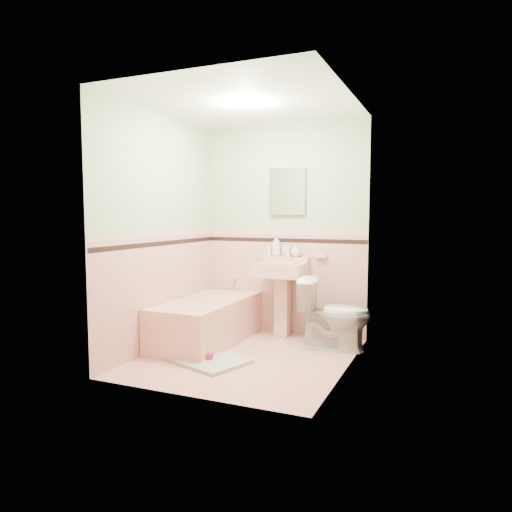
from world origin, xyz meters
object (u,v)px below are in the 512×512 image
at_px(bucket, 317,330).
at_px(shoe, 205,356).
at_px(bathtub, 207,322).
at_px(medicine_cabinet, 287,191).
at_px(soap_bottle_mid, 286,249).
at_px(soap_bottle_left, 276,245).
at_px(toilet, 334,314).
at_px(sink, 281,300).
at_px(soap_bottle_right, 296,250).

xyz_separation_m(bucket, shoe, (-0.78, -1.19, -0.06)).
bearing_deg(shoe, bathtub, 94.80).
bearing_deg(medicine_cabinet, soap_bottle_mid, -80.22).
distance_m(bathtub, soap_bottle_left, 1.23).
xyz_separation_m(soap_bottle_mid, toilet, (0.68, -0.40, -0.64)).
bearing_deg(sink, bathtub, -142.07).
bearing_deg(bucket, soap_bottle_mid, 160.72).
xyz_separation_m(soap_bottle_right, shoe, (-0.47, -1.34, -0.94)).
relative_size(bathtub, soap_bottle_left, 5.81).
height_order(sink, shoe, sink).
bearing_deg(soap_bottle_right, shoe, -109.36).
xyz_separation_m(soap_bottle_right, bucket, (0.31, -0.15, -0.89)).
relative_size(soap_bottle_mid, shoe, 1.14).
relative_size(bathtub, soap_bottle_mid, 8.81).
relative_size(soap_bottle_right, bucket, 0.63).
distance_m(medicine_cabinet, soap_bottle_mid, 0.68).
bearing_deg(shoe, soap_bottle_left, 57.53).
xyz_separation_m(bathtub, soap_bottle_right, (0.80, 0.71, 0.78)).
distance_m(sink, medicine_cabinet, 1.28).
height_order(soap_bottle_left, soap_bottle_mid, soap_bottle_left).
bearing_deg(sink, soap_bottle_right, 55.72).
height_order(sink, bucket, sink).
distance_m(toilet, shoe, 1.43).
height_order(soap_bottle_right, bucket, soap_bottle_right).
xyz_separation_m(soap_bottle_left, bucket, (0.56, -0.15, -0.94)).
bearing_deg(toilet, sink, 64.57).
bearing_deg(soap_bottle_left, sink, -55.97).
bearing_deg(bathtub, bucket, 26.63).
bearing_deg(bucket, shoe, -123.37).
bearing_deg(soap_bottle_mid, bathtub, -133.98).
bearing_deg(bathtub, soap_bottle_mid, 46.02).
xyz_separation_m(sink, soap_bottle_left, (-0.12, 0.18, 0.62)).
xyz_separation_m(medicine_cabinet, soap_bottle_right, (0.12, -0.03, -0.69)).
distance_m(soap_bottle_left, soap_bottle_mid, 0.13).
distance_m(medicine_cabinet, soap_bottle_left, 0.65).
distance_m(sink, bucket, 0.54).
bearing_deg(soap_bottle_left, medicine_cabinet, 13.86).
height_order(soap_bottle_mid, soap_bottle_right, soap_bottle_mid).
distance_m(medicine_cabinet, bucket, 1.65).
relative_size(medicine_cabinet, soap_bottle_left, 2.12).
height_order(sink, medicine_cabinet, medicine_cabinet).
relative_size(medicine_cabinet, shoe, 3.67).
bearing_deg(soap_bottle_right, sink, -124.28).
relative_size(bathtub, shoe, 10.04).
relative_size(sink, soap_bottle_mid, 5.12).
bearing_deg(medicine_cabinet, bucket, -22.51).
xyz_separation_m(bathtub, sink, (0.68, 0.53, 0.21)).
distance_m(bathtub, sink, 0.89).
xyz_separation_m(medicine_cabinet, soap_bottle_left, (-0.12, -0.03, -0.64)).
height_order(soap_bottle_right, toilet, soap_bottle_right).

